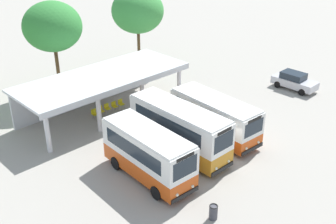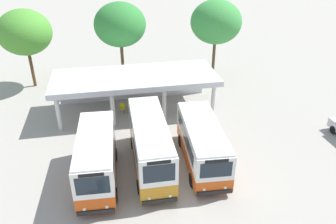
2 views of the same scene
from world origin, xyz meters
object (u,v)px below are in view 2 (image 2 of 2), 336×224
object	(u,v)px
city_bus_second_in_row	(150,143)
waiting_chair_fifth_seat	(153,105)
waiting_chair_middle_seat	(137,105)
city_bus_middle_cream	(202,142)
city_bus_nearest_orange	(96,157)
waiting_chair_end_by_column	(122,107)
waiting_chair_second_from_end	(130,106)
waiting_chair_fourth_seat	(145,105)

from	to	relation	value
city_bus_second_in_row	waiting_chair_fifth_seat	distance (m)	8.60
waiting_chair_middle_seat	city_bus_middle_cream	bearing A→B (deg)	-67.93
city_bus_nearest_orange	waiting_chair_fifth_seat	world-z (taller)	city_bus_nearest_orange
waiting_chair_end_by_column	waiting_chair_second_from_end	bearing A→B (deg)	6.94
waiting_chair_second_from_end	waiting_chair_fourth_seat	bearing A→B (deg)	-2.15
city_bus_middle_cream	waiting_chair_end_by_column	bearing A→B (deg)	119.70
city_bus_nearest_orange	city_bus_middle_cream	world-z (taller)	city_bus_nearest_orange
city_bus_second_in_row	waiting_chair_end_by_column	world-z (taller)	city_bus_second_in_row
waiting_chair_end_by_column	waiting_chair_second_from_end	size ratio (longest dim) A/B	1.00
city_bus_nearest_orange	waiting_chair_second_from_end	world-z (taller)	city_bus_nearest_orange
city_bus_nearest_orange	waiting_chair_second_from_end	distance (m)	9.76
city_bus_nearest_orange	waiting_chair_fourth_seat	size ratio (longest dim) A/B	8.12
waiting_chair_second_from_end	waiting_chair_middle_seat	world-z (taller)	same
city_bus_middle_cream	waiting_chair_fourth_seat	xyz separation A→B (m)	(-2.84, 8.63, -1.18)
city_bus_second_in_row	waiting_chair_end_by_column	bearing A→B (deg)	99.21
waiting_chair_second_from_end	waiting_chair_fifth_seat	xyz separation A→B (m)	(2.06, -0.08, 0.00)
city_bus_middle_cream	waiting_chair_second_from_end	world-z (taller)	city_bus_middle_cream
waiting_chair_end_by_column	waiting_chair_second_from_end	world-z (taller)	same
waiting_chair_second_from_end	waiting_chair_middle_seat	bearing A→B (deg)	2.08
waiting_chair_middle_seat	waiting_chair_fourth_seat	size ratio (longest dim) A/B	1.00
city_bus_nearest_orange	waiting_chair_middle_seat	bearing A→B (deg)	68.91
waiting_chair_fourth_seat	city_bus_middle_cream	bearing A→B (deg)	-71.76
city_bus_middle_cream	city_bus_second_in_row	bearing A→B (deg)	176.18
city_bus_middle_cream	waiting_chair_fourth_seat	distance (m)	9.16
waiting_chair_end_by_column	waiting_chair_fifth_seat	bearing A→B (deg)	0.17
waiting_chair_fourth_seat	waiting_chair_fifth_seat	world-z (taller)	same
waiting_chair_fifth_seat	city_bus_nearest_orange	bearing A→B (deg)	-118.37
city_bus_nearest_orange	city_bus_middle_cream	size ratio (longest dim) A/B	0.92
city_bus_middle_cream	waiting_chair_fifth_seat	distance (m)	8.95
city_bus_nearest_orange	waiting_chair_fourth_seat	xyz separation A→B (m)	(4.26, 9.18, -1.33)
waiting_chair_fourth_seat	waiting_chair_fifth_seat	distance (m)	0.69
city_bus_middle_cream	waiting_chair_fourth_seat	size ratio (longest dim) A/B	8.80
waiting_chair_end_by_column	waiting_chair_fourth_seat	world-z (taller)	same
city_bus_nearest_orange	waiting_chair_end_by_column	xyz separation A→B (m)	(2.19, 9.15, -1.33)
city_bus_second_in_row	waiting_chair_middle_seat	xyz separation A→B (m)	(0.02, 8.47, -1.41)
city_bus_middle_cream	waiting_chair_second_from_end	distance (m)	9.72
city_bus_middle_cream	waiting_chair_middle_seat	distance (m)	9.47
city_bus_nearest_orange	city_bus_second_in_row	xyz separation A→B (m)	(3.55, 0.78, 0.08)
waiting_chair_fifth_seat	waiting_chair_second_from_end	bearing A→B (deg)	177.91
waiting_chair_middle_seat	waiting_chair_end_by_column	bearing A→B (deg)	-175.48
city_bus_nearest_orange	city_bus_second_in_row	distance (m)	3.64
city_bus_nearest_orange	city_bus_second_in_row	bearing A→B (deg)	12.46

